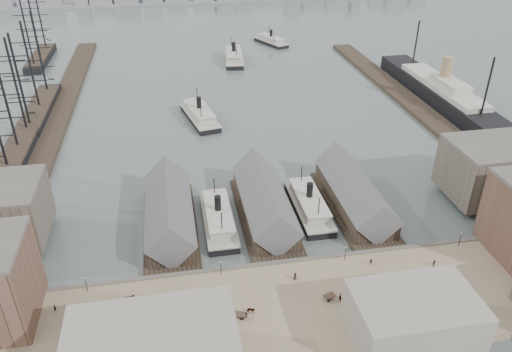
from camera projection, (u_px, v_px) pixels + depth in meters
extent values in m
plane|color=#4F5C5A|center=(277.00, 255.00, 125.12)|extent=(900.00, 900.00, 0.00)
cube|color=gray|center=(298.00, 309.00, 107.56)|extent=(180.00, 30.00, 2.00)
cube|color=#59544C|center=(282.00, 265.00, 120.11)|extent=(180.00, 1.20, 2.30)
cube|color=#2D231C|center=(58.00, 117.00, 199.45)|extent=(10.00, 220.00, 1.60)
cube|color=#2D231C|center=(410.00, 102.00, 213.67)|extent=(10.00, 180.00, 1.60)
cube|color=#2D231C|center=(171.00, 227.00, 134.42)|extent=(14.00, 42.00, 1.20)
cube|color=#2D231C|center=(169.00, 216.00, 133.73)|extent=(12.00, 36.00, 5.00)
cube|color=#59595B|center=(169.00, 208.00, 132.44)|extent=(12.60, 37.00, 12.60)
cube|color=#2D231C|center=(265.00, 217.00, 138.47)|extent=(14.00, 42.00, 1.20)
cube|color=#2D231C|center=(264.00, 206.00, 137.78)|extent=(12.00, 36.00, 5.00)
cube|color=#59595B|center=(265.00, 198.00, 136.49)|extent=(12.60, 37.00, 12.60)
cube|color=#2D231C|center=(354.00, 208.00, 142.53)|extent=(14.00, 42.00, 1.20)
cube|color=#2D231C|center=(354.00, 197.00, 141.84)|extent=(12.00, 36.00, 5.00)
cube|color=#59595B|center=(355.00, 189.00, 140.54)|extent=(12.60, 37.00, 12.60)
cube|color=#60564C|center=(497.00, 170.00, 143.79)|extent=(28.00, 20.00, 15.00)
cube|color=gray|center=(413.00, 317.00, 97.45)|extent=(24.00, 16.00, 10.00)
cube|color=gray|center=(153.00, 351.00, 89.16)|extent=(30.00, 16.00, 12.00)
cylinder|color=black|center=(86.00, 285.00, 110.24)|extent=(0.16, 0.16, 3.60)
sphere|color=beige|center=(85.00, 278.00, 109.30)|extent=(0.44, 0.44, 0.44)
cylinder|color=black|center=(221.00, 269.00, 114.92)|extent=(0.16, 0.16, 3.60)
sphere|color=beige|center=(221.00, 262.00, 113.97)|extent=(0.44, 0.44, 0.44)
cylinder|color=black|center=(345.00, 254.00, 119.59)|extent=(0.16, 0.16, 3.60)
sphere|color=beige|center=(346.00, 247.00, 118.65)|extent=(0.44, 0.44, 0.44)
cylinder|color=black|center=(460.00, 240.00, 124.27)|extent=(0.16, 0.16, 3.60)
sphere|color=beige|center=(462.00, 234.00, 123.33)|extent=(0.44, 0.44, 0.44)
cube|color=gray|center=(29.00, 3.00, 385.63)|extent=(14.71, 14.00, 7.23)
cube|color=gray|center=(101.00, 0.00, 393.65)|extent=(18.06, 14.00, 8.64)
cube|color=black|center=(219.00, 222.00, 136.04)|extent=(7.78, 27.21, 1.75)
cube|color=beige|center=(218.00, 218.00, 135.41)|extent=(8.16, 27.21, 0.49)
cube|color=beige|center=(218.00, 214.00, 134.74)|extent=(6.32, 19.44, 2.14)
cube|color=beige|center=(218.00, 210.00, 134.06)|extent=(6.80, 21.38, 0.39)
cylinder|color=black|center=(218.00, 203.00, 133.00)|extent=(1.75, 1.75, 4.37)
cylinder|color=black|center=(214.00, 187.00, 140.56)|extent=(0.29, 0.29, 5.83)
cylinder|color=black|center=(222.00, 223.00, 125.63)|extent=(0.29, 0.29, 5.83)
cube|color=black|center=(309.00, 209.00, 141.84)|extent=(7.82, 27.38, 1.76)
cube|color=beige|center=(309.00, 205.00, 141.21)|extent=(8.21, 27.38, 0.49)
cube|color=beige|center=(309.00, 201.00, 140.53)|extent=(6.36, 19.56, 2.15)
cube|color=beige|center=(309.00, 197.00, 139.85)|extent=(6.84, 21.51, 0.39)
cylinder|color=black|center=(310.00, 190.00, 138.78)|extent=(1.76, 1.76, 4.40)
cylinder|color=black|center=(302.00, 175.00, 146.38)|extent=(0.29, 0.29, 5.87)
cylinder|color=black|center=(319.00, 208.00, 131.37)|extent=(0.29, 0.29, 5.87)
cube|color=black|center=(200.00, 118.00, 197.97)|extent=(14.18, 30.21, 1.87)
cube|color=beige|center=(200.00, 115.00, 197.30)|extent=(14.58, 30.29, 0.52)
cube|color=beige|center=(199.00, 112.00, 196.58)|extent=(10.92, 21.74, 2.29)
cube|color=beige|center=(199.00, 108.00, 195.85)|extent=(11.86, 23.89, 0.42)
cylinder|color=black|center=(199.00, 103.00, 194.71)|extent=(1.87, 1.87, 4.68)
cylinder|color=black|center=(197.00, 95.00, 202.80)|extent=(0.31, 0.31, 6.24)
cylinder|color=black|center=(201.00, 112.00, 186.83)|extent=(0.31, 0.31, 6.24)
cube|color=black|center=(234.00, 60.00, 266.05)|extent=(11.84, 31.39, 1.97)
cube|color=beige|center=(234.00, 57.00, 265.34)|extent=(12.27, 31.43, 0.55)
cube|color=beige|center=(234.00, 54.00, 264.58)|extent=(9.31, 22.51, 2.41)
cube|color=beige|center=(234.00, 51.00, 263.82)|extent=(10.08, 24.74, 0.44)
cylinder|color=black|center=(234.00, 47.00, 262.62)|extent=(1.97, 1.97, 4.93)
cylinder|color=black|center=(231.00, 42.00, 271.13)|extent=(0.33, 0.33, 6.57)
cylinder|color=black|center=(236.00, 53.00, 254.32)|extent=(0.33, 0.33, 6.57)
cube|color=black|center=(271.00, 43.00, 296.30)|extent=(17.10, 26.04, 1.63)
cube|color=beige|center=(271.00, 41.00, 295.72)|extent=(17.43, 26.19, 0.45)
cube|color=beige|center=(271.00, 39.00, 295.09)|extent=(12.86, 18.89, 1.99)
cube|color=beige|center=(271.00, 37.00, 294.46)|extent=(14.02, 20.72, 0.36)
cylinder|color=black|center=(271.00, 33.00, 293.47)|extent=(1.63, 1.63, 4.07)
cylinder|color=black|center=(268.00, 30.00, 300.50)|extent=(0.27, 0.27, 5.43)
cylinder|color=black|center=(274.00, 37.00, 286.61)|extent=(0.27, 0.27, 5.43)
cube|color=black|center=(14.00, 160.00, 165.30)|extent=(8.99, 61.91, 3.60)
cube|color=#2D231C|center=(13.00, 155.00, 164.26)|extent=(8.49, 55.72, 0.60)
cylinder|color=black|center=(6.00, 101.00, 162.42)|extent=(0.80, 0.80, 33.95)
cylinder|color=black|center=(16.00, 86.00, 174.75)|extent=(0.80, 0.80, 33.95)
cube|color=black|center=(40.00, 110.00, 202.99)|extent=(9.11, 52.63, 3.64)
cube|color=#2D231C|center=(39.00, 105.00, 201.93)|extent=(8.60, 47.36, 0.61)
cylinder|color=black|center=(19.00, 81.00, 178.11)|extent=(0.81, 0.81, 34.41)
cylinder|color=black|center=(30.00, 66.00, 193.82)|extent=(0.81, 0.81, 34.41)
cylinder|color=black|center=(39.00, 53.00, 209.54)|extent=(0.81, 0.81, 34.41)
cube|color=black|center=(41.00, 58.00, 266.04)|extent=(8.53, 47.38, 3.41)
cube|color=#2D231C|center=(40.00, 55.00, 265.05)|extent=(8.05, 42.64, 0.57)
cylinder|color=black|center=(27.00, 33.00, 243.31)|extent=(0.76, 0.76, 32.22)
cylinder|color=black|center=(34.00, 25.00, 257.45)|extent=(0.76, 0.76, 32.22)
cylinder|color=black|center=(40.00, 18.00, 271.60)|extent=(0.76, 0.76, 32.22)
cube|color=black|center=(441.00, 95.00, 214.43)|extent=(13.52, 98.76, 6.24)
cube|color=beige|center=(443.00, 86.00, 212.36)|extent=(11.44, 57.18, 2.08)
cube|color=beige|center=(450.00, 84.00, 206.63)|extent=(8.32, 20.79, 3.12)
cylinder|color=tan|center=(446.00, 69.00, 208.74)|extent=(4.57, 4.57, 10.40)
imported|color=black|center=(131.00, 298.00, 108.09)|extent=(1.89, 1.86, 1.56)
cube|color=#3F2D21|center=(120.00, 304.00, 106.39)|extent=(2.98, 2.75, 0.25)
cylinder|color=black|center=(122.00, 307.00, 106.15)|extent=(0.93, 0.71, 1.10)
cylinder|color=black|center=(119.00, 303.00, 106.98)|extent=(0.93, 0.71, 1.10)
imported|color=black|center=(251.00, 310.00, 104.90)|extent=(1.92, 1.36, 1.48)
cube|color=#3F2D21|center=(240.00, 315.00, 103.67)|extent=(2.96, 2.31, 0.25)
cylinder|color=black|center=(242.00, 318.00, 103.32)|extent=(1.06, 0.46, 1.10)
cylinder|color=black|center=(238.00, 314.00, 104.36)|extent=(1.06, 0.46, 1.10)
imported|color=black|center=(341.00, 298.00, 108.07)|extent=(1.69, 1.81, 1.48)
cube|color=#3F2D21|center=(329.00, 296.00, 108.39)|extent=(2.96, 2.32, 0.25)
cylinder|color=black|center=(329.00, 300.00, 107.97)|extent=(1.06, 0.46, 1.10)
cylinder|color=black|center=(329.00, 295.00, 109.17)|extent=(1.06, 0.46, 1.10)
imported|color=black|center=(55.00, 308.00, 105.41)|extent=(0.74, 0.78, 1.73)
imported|color=black|center=(107.00, 321.00, 102.17)|extent=(1.07, 0.96, 1.80)
imported|color=black|center=(219.00, 290.00, 110.12)|extent=(0.82, 1.12, 1.56)
imported|color=black|center=(246.00, 315.00, 103.73)|extent=(0.99, 0.61, 1.57)
imported|color=black|center=(295.00, 276.00, 114.00)|extent=(0.96, 0.71, 1.78)
imported|color=black|center=(349.00, 297.00, 108.10)|extent=(0.76, 0.76, 1.70)
imported|color=black|center=(371.00, 262.00, 118.52)|extent=(0.97, 0.94, 1.58)
imported|color=black|center=(402.00, 292.00, 109.71)|extent=(1.07, 1.24, 1.66)
imported|color=black|center=(434.00, 263.00, 118.09)|extent=(1.11, 0.75, 1.75)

